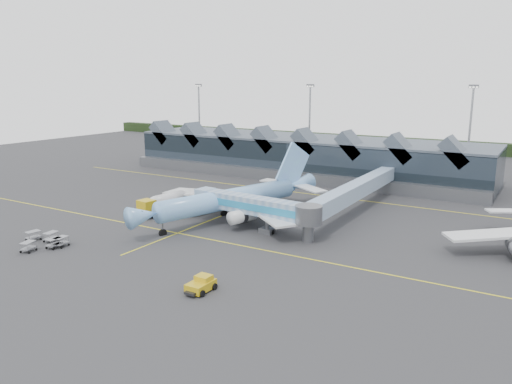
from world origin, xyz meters
The scene contains 10 objects.
ground centered at (0.00, 0.00, 0.00)m, with size 260.00×260.00×0.00m, color #27272A.
taxi_stripes centered at (0.00, 10.00, 0.01)m, with size 120.00×60.00×0.01m.
tree_line_far centered at (0.00, 110.00, 2.00)m, with size 260.00×4.00×4.00m, color black.
terminal centered at (-5.07, 47.35, 4.88)m, with size 90.00×22.25×12.52m.
light_masts centered at (21.00, 62.80, 12.49)m, with size 132.40×42.56×22.45m.
main_airliner centered at (3.02, 3.66, 3.68)m, with size 32.36×38.08×12.51m.
jet_bridge centered at (11.04, -0.68, 3.94)m, with size 23.35×5.32×5.59m.
fuel_truck centered at (-9.71, 0.20, 1.99)m, with size 4.27×10.69×3.55m.
pushback_tug centered at (16.56, -23.80, 0.77)m, with size 2.49×3.91×1.71m.
baggage_carts centered at (-12.37, -22.51, 0.80)m, with size 7.50×6.85×1.43m.
Camera 1 is at (48.97, -65.64, 23.10)m, focal length 35.00 mm.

